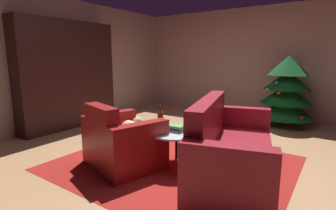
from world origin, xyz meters
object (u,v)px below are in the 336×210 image
couch_red (230,152)px  decorated_tree (286,91)px  book_stack_on_table (176,128)px  bottle_on_table (160,120)px  coffee_table (175,134)px  armchair_red (122,143)px  bookshelf_unit (74,77)px

couch_red → decorated_tree: (0.06, 2.91, 0.40)m
book_stack_on_table → bottle_on_table: size_ratio=0.69×
coffee_table → bottle_on_table: bearing=-162.1°
coffee_table → armchair_red: bearing=-143.0°
bookshelf_unit → armchair_red: bearing=-23.0°
bookshelf_unit → bottle_on_table: 2.66m
book_stack_on_table → couch_red: bearing=4.3°
bookshelf_unit → book_stack_on_table: (2.76, -0.53, -0.51)m
bookshelf_unit → bottle_on_table: bearing=-12.9°
bookshelf_unit → decorated_tree: (3.52, 2.43, -0.29)m
armchair_red → bottle_on_table: bearing=44.5°
bookshelf_unit → coffee_table: bearing=-10.8°
coffee_table → decorated_tree: bearing=75.3°
bookshelf_unit → decorated_tree: 4.29m
book_stack_on_table → decorated_tree: (0.77, 2.96, 0.22)m
bookshelf_unit → coffee_table: 2.86m
bookshelf_unit → decorated_tree: bearing=34.6°
bookshelf_unit → book_stack_on_table: 2.85m
decorated_tree → coffee_table: bearing=-104.7°
armchair_red → couch_red: size_ratio=0.55×
coffee_table → bottle_on_table: 0.26m
armchair_red → bottle_on_table: (0.36, 0.35, 0.28)m
couch_red → bottle_on_table: 0.95m
armchair_red → decorated_tree: 3.64m
armchair_red → coffee_table: bearing=37.0°
couch_red → decorated_tree: decorated_tree is taller
armchair_red → coffee_table: 0.69m
couch_red → bottle_on_table: (-0.90, -0.11, 0.27)m
decorated_tree → bottle_on_table: bearing=-107.7°
book_stack_on_table → decorated_tree: decorated_tree is taller
armchair_red → coffee_table: (0.54, 0.41, 0.11)m
bookshelf_unit → book_stack_on_table: size_ratio=9.26×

